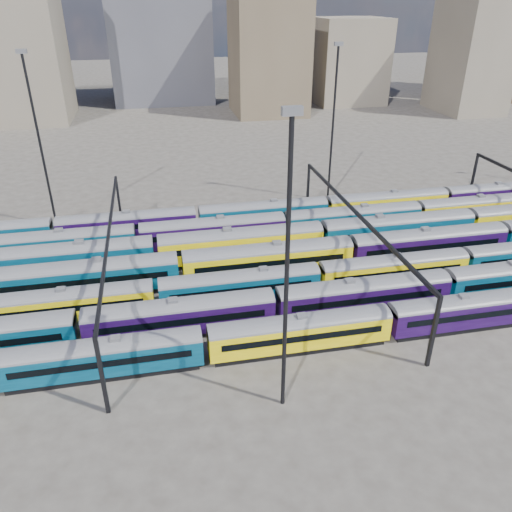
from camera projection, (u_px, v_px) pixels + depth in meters
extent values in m
plane|color=#3D3934|center=(278.00, 275.00, 64.00)|extent=(500.00, 500.00, 0.00)
cube|color=black|center=(106.00, 372.00, 47.17)|extent=(17.49, 2.27, 0.64)
cube|color=#05334B|center=(103.00, 358.00, 46.40)|extent=(18.41, 2.67, 2.67)
cylinder|color=#4C4C51|center=(101.00, 347.00, 45.78)|extent=(18.41, 2.67, 2.67)
cube|color=black|center=(102.00, 365.00, 45.08)|extent=(16.20, 0.06, 0.69)
cube|color=black|center=(104.00, 346.00, 47.42)|extent=(16.20, 0.06, 0.69)
cube|color=slate|center=(100.00, 340.00, 45.45)|extent=(0.92, 0.83, 0.32)
cube|color=black|center=(299.00, 346.00, 50.59)|extent=(17.49, 2.27, 0.64)
cube|color=#D2B608|center=(300.00, 333.00, 49.82)|extent=(18.41, 2.67, 2.67)
cylinder|color=#4C4C51|center=(300.00, 322.00, 49.20)|extent=(18.41, 2.67, 2.67)
cube|color=black|center=(304.00, 339.00, 48.49)|extent=(16.20, 0.06, 0.69)
cube|color=black|center=(296.00, 323.00, 50.84)|extent=(16.20, 0.06, 0.69)
cube|color=slate|center=(301.00, 316.00, 48.87)|extent=(0.92, 0.83, 0.32)
cube|color=black|center=(468.00, 324.00, 54.01)|extent=(17.49, 2.27, 0.64)
cube|color=#180631|center=(471.00, 311.00, 53.24)|extent=(18.41, 2.67, 2.67)
cylinder|color=#4C4C51|center=(474.00, 301.00, 52.62)|extent=(18.41, 2.67, 2.67)
cube|color=black|center=(479.00, 316.00, 51.91)|extent=(16.20, 0.06, 0.69)
cube|color=black|center=(465.00, 302.00, 54.26)|extent=(16.20, 0.06, 0.69)
cube|color=slate|center=(475.00, 295.00, 52.28)|extent=(0.92, 0.83, 0.32)
cube|color=black|center=(182.00, 331.00, 52.85)|extent=(18.68, 2.42, 0.69)
cube|color=#180631|center=(181.00, 317.00, 52.02)|extent=(19.66, 2.85, 2.85)
cylinder|color=#4C4C51|center=(180.00, 306.00, 51.36)|extent=(19.66, 2.85, 2.85)
cube|color=black|center=(182.00, 322.00, 50.61)|extent=(17.30, 0.06, 0.74)
cube|color=black|center=(180.00, 307.00, 53.12)|extent=(17.30, 0.06, 0.74)
cube|color=slate|center=(179.00, 300.00, 51.01)|extent=(0.98, 0.88, 0.34)
cube|color=black|center=(362.00, 309.00, 56.49)|extent=(18.68, 2.42, 0.69)
cube|color=#180631|center=(363.00, 296.00, 55.67)|extent=(19.66, 2.85, 2.85)
cylinder|color=#4C4C51|center=(364.00, 285.00, 55.00)|extent=(19.66, 2.85, 2.85)
cube|color=black|center=(369.00, 300.00, 54.26)|extent=(17.30, 0.06, 0.74)
cube|color=black|center=(358.00, 287.00, 56.76)|extent=(17.30, 0.06, 0.74)
cube|color=slate|center=(365.00, 279.00, 54.65)|extent=(0.98, 0.88, 0.34)
cube|color=black|center=(70.00, 318.00, 55.04)|extent=(17.58, 2.28, 0.65)
cube|color=#D2B608|center=(67.00, 305.00, 54.27)|extent=(18.51, 2.68, 2.68)
cylinder|color=#4C4C51|center=(65.00, 295.00, 53.64)|extent=(18.51, 2.68, 2.68)
cube|color=black|center=(65.00, 309.00, 52.94)|extent=(16.29, 0.06, 0.69)
cube|color=black|center=(68.00, 296.00, 55.30)|extent=(16.29, 0.06, 0.69)
cube|color=slate|center=(64.00, 289.00, 53.31)|extent=(0.93, 0.83, 0.32)
cube|color=black|center=(240.00, 299.00, 58.48)|extent=(17.58, 2.28, 0.65)
cube|color=#05334B|center=(240.00, 287.00, 57.70)|extent=(18.51, 2.68, 2.68)
cylinder|color=#4C4C51|center=(240.00, 277.00, 57.08)|extent=(18.51, 2.68, 2.68)
cube|color=black|center=(242.00, 290.00, 56.37)|extent=(16.29, 0.06, 0.69)
cube|color=black|center=(238.00, 278.00, 58.73)|extent=(16.29, 0.06, 0.69)
cube|color=slate|center=(240.00, 271.00, 56.75)|extent=(0.93, 0.83, 0.32)
cube|color=black|center=(392.00, 282.00, 61.92)|extent=(17.58, 2.28, 0.65)
cube|color=#D2B608|center=(393.00, 270.00, 61.14)|extent=(18.51, 2.68, 2.68)
cylinder|color=#4C4C51|center=(395.00, 260.00, 60.52)|extent=(18.51, 2.68, 2.68)
cube|color=black|center=(399.00, 273.00, 59.81)|extent=(16.29, 0.06, 0.69)
cube|color=black|center=(389.00, 263.00, 62.17)|extent=(16.29, 0.06, 0.69)
cube|color=slate|center=(395.00, 255.00, 60.18)|extent=(0.93, 0.83, 0.32)
cube|color=black|center=(90.00, 292.00, 59.65)|extent=(20.25, 2.63, 0.75)
cube|color=#05334B|center=(87.00, 278.00, 58.76)|extent=(21.32, 3.09, 3.09)
cylinder|color=#4C4C51|center=(85.00, 267.00, 58.04)|extent=(21.32, 3.09, 3.09)
cube|color=black|center=(85.00, 282.00, 57.23)|extent=(18.76, 0.06, 0.80)
cube|color=black|center=(88.00, 269.00, 59.94)|extent=(18.76, 0.06, 0.80)
cube|color=slate|center=(84.00, 261.00, 57.65)|extent=(1.07, 0.96, 0.37)
cube|color=black|center=(268.00, 274.00, 63.59)|extent=(20.25, 2.63, 0.75)
cube|color=#D2B608|center=(268.00, 261.00, 62.70)|extent=(21.32, 3.09, 3.09)
cylinder|color=#4C4C51|center=(268.00, 250.00, 61.98)|extent=(21.32, 3.09, 3.09)
cube|color=black|center=(271.00, 264.00, 61.17)|extent=(18.76, 0.06, 0.80)
cube|color=black|center=(265.00, 252.00, 63.88)|extent=(18.76, 0.06, 0.80)
cube|color=slate|center=(268.00, 244.00, 61.60)|extent=(1.07, 0.96, 0.37)
cube|color=black|center=(425.00, 257.00, 67.54)|extent=(20.25, 2.63, 0.75)
cube|color=#180631|center=(428.00, 245.00, 66.64)|extent=(21.32, 3.09, 3.09)
cylinder|color=#4C4C51|center=(429.00, 234.00, 65.92)|extent=(21.32, 3.09, 3.09)
cube|color=black|center=(434.00, 247.00, 65.11)|extent=(18.76, 0.06, 0.80)
cube|color=black|center=(422.00, 237.00, 67.83)|extent=(18.76, 0.06, 0.80)
cube|color=slate|center=(431.00, 229.00, 65.54)|extent=(1.07, 0.96, 0.37)
cube|color=black|center=(68.00, 274.00, 63.43)|extent=(20.75, 2.69, 0.76)
cube|color=#05334B|center=(65.00, 261.00, 62.52)|extent=(21.84, 3.17, 3.17)
cylinder|color=#4C4C51|center=(63.00, 250.00, 61.78)|extent=(21.84, 3.17, 3.17)
cube|color=black|center=(63.00, 264.00, 60.95)|extent=(19.22, 0.06, 0.82)
cube|color=black|center=(66.00, 252.00, 63.73)|extent=(19.22, 0.06, 0.82)
cube|color=slate|center=(62.00, 244.00, 61.39)|extent=(1.09, 0.98, 0.38)
cube|color=black|center=(241.00, 258.00, 67.47)|extent=(20.75, 2.69, 0.76)
cube|color=#D2B608|center=(241.00, 245.00, 66.55)|extent=(21.84, 3.17, 3.17)
cylinder|color=#4C4C51|center=(241.00, 234.00, 65.81)|extent=(21.84, 3.17, 3.17)
cube|color=black|center=(243.00, 247.00, 64.99)|extent=(19.22, 0.06, 0.82)
cube|color=black|center=(239.00, 237.00, 67.76)|extent=(19.22, 0.06, 0.82)
cube|color=slate|center=(241.00, 228.00, 65.42)|extent=(1.09, 0.98, 0.38)
cube|color=black|center=(395.00, 243.00, 71.50)|extent=(20.75, 2.69, 0.76)
cube|color=#05334B|center=(397.00, 230.00, 70.59)|extent=(21.84, 3.17, 3.17)
cylinder|color=#4C4C51|center=(398.00, 220.00, 69.85)|extent=(21.84, 3.17, 3.17)
cube|color=black|center=(403.00, 233.00, 69.02)|extent=(19.22, 0.06, 0.82)
cube|color=black|center=(392.00, 223.00, 71.80)|extent=(19.22, 0.06, 0.82)
cube|color=slate|center=(399.00, 215.00, 69.46)|extent=(1.09, 0.98, 0.38)
cube|color=black|center=(61.00, 258.00, 67.50)|extent=(19.27, 2.50, 0.71)
cube|color=#05334B|center=(58.00, 246.00, 66.65)|extent=(20.29, 2.94, 2.94)
cylinder|color=#4C4C51|center=(56.00, 236.00, 65.96)|extent=(20.29, 2.94, 2.94)
cube|color=black|center=(56.00, 248.00, 65.19)|extent=(17.85, 0.06, 0.76)
cube|color=black|center=(59.00, 239.00, 67.77)|extent=(17.85, 0.06, 0.76)
cube|color=slate|center=(55.00, 230.00, 65.60)|extent=(1.01, 0.91, 0.36)
cube|color=black|center=(214.00, 244.00, 71.25)|extent=(19.27, 2.50, 0.71)
cube|color=#180631|center=(213.00, 232.00, 70.40)|extent=(20.29, 2.94, 2.94)
cylinder|color=#4C4C51|center=(213.00, 223.00, 69.72)|extent=(20.29, 2.94, 2.94)
cube|color=black|center=(215.00, 234.00, 68.95)|extent=(17.85, 0.06, 0.76)
cube|color=black|center=(212.00, 226.00, 71.53)|extent=(17.85, 0.06, 0.76)
cube|color=slate|center=(213.00, 218.00, 69.35)|extent=(1.01, 0.91, 0.36)
cube|color=black|center=(352.00, 231.00, 75.01)|extent=(19.27, 2.50, 0.71)
cube|color=#05334B|center=(353.00, 220.00, 74.16)|extent=(20.29, 2.94, 2.94)
cylinder|color=#4C4C51|center=(354.00, 211.00, 73.47)|extent=(20.29, 2.94, 2.94)
cube|color=black|center=(357.00, 222.00, 72.70)|extent=(17.85, 0.06, 0.76)
cube|color=black|center=(349.00, 214.00, 75.29)|extent=(17.85, 0.06, 0.76)
cube|color=slate|center=(354.00, 206.00, 73.11)|extent=(1.01, 0.91, 0.36)
cube|color=black|center=(476.00, 220.00, 78.77)|extent=(19.27, 2.50, 0.71)
cube|color=#D2B608|center=(479.00, 209.00, 77.92)|extent=(20.29, 2.94, 2.94)
cylinder|color=#4C4C51|center=(481.00, 200.00, 77.23)|extent=(20.29, 2.94, 2.94)
cube|color=black|center=(485.00, 211.00, 76.46)|extent=(17.85, 0.06, 0.76)
cube|color=black|center=(474.00, 204.00, 79.04)|extent=(17.85, 0.06, 0.76)
cube|color=slate|center=(482.00, 196.00, 76.87)|extent=(1.01, 0.91, 0.36)
cube|color=black|center=(129.00, 236.00, 73.45)|extent=(18.68, 2.42, 0.69)
cube|color=#180631|center=(128.00, 225.00, 72.63)|extent=(19.66, 2.85, 2.85)
cylinder|color=#4C4C51|center=(127.00, 216.00, 71.97)|extent=(19.66, 2.85, 2.85)
cube|color=black|center=(127.00, 227.00, 71.22)|extent=(17.30, 0.06, 0.74)
cube|color=black|center=(128.00, 219.00, 73.72)|extent=(17.30, 0.06, 0.74)
cube|color=slate|center=(126.00, 212.00, 71.61)|extent=(0.98, 0.88, 0.34)
cube|color=black|center=(263.00, 225.00, 77.10)|extent=(18.68, 2.42, 0.69)
cube|color=#05334B|center=(263.00, 214.00, 76.27)|extent=(19.66, 2.85, 2.85)
cylinder|color=#4C4C51|center=(264.00, 206.00, 75.61)|extent=(19.66, 2.85, 2.85)
cube|color=black|center=(266.00, 216.00, 74.86)|extent=(17.30, 0.06, 0.74)
cube|color=black|center=(261.00, 209.00, 77.37)|extent=(17.30, 0.06, 0.74)
cube|color=slate|center=(264.00, 201.00, 75.26)|extent=(0.98, 0.88, 0.34)
cube|color=black|center=(385.00, 215.00, 80.74)|extent=(18.68, 2.42, 0.69)
cube|color=#D2B608|center=(387.00, 204.00, 79.92)|extent=(19.66, 2.85, 2.85)
cylinder|color=#4C4C51|center=(388.00, 196.00, 79.25)|extent=(19.66, 2.85, 2.85)
cube|color=black|center=(391.00, 206.00, 78.51)|extent=(17.30, 0.06, 0.74)
cube|color=black|center=(383.00, 199.00, 81.01)|extent=(17.30, 0.06, 0.74)
cube|color=slate|center=(388.00, 192.00, 78.90)|extent=(0.98, 0.88, 0.34)
cube|color=black|center=(497.00, 205.00, 84.39)|extent=(18.68, 2.42, 0.69)
cube|color=#180631|center=(499.00, 195.00, 83.56)|extent=(19.66, 2.85, 2.85)
cylinder|color=#4C4C51|center=(501.00, 187.00, 82.90)|extent=(19.66, 2.85, 2.85)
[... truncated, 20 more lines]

